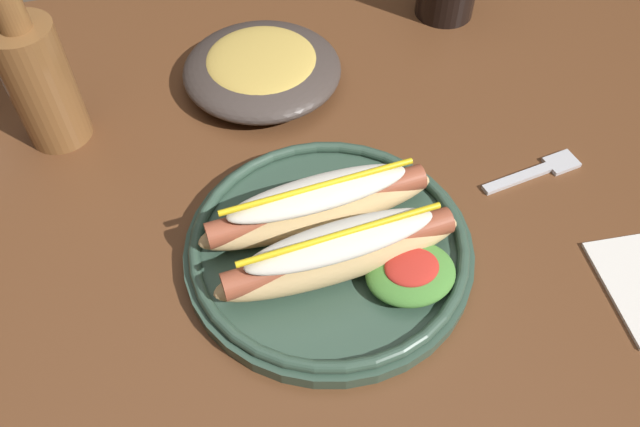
{
  "coord_description": "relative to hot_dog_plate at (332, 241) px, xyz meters",
  "views": [
    {
      "loc": [
        -0.1,
        -0.43,
        1.26
      ],
      "look_at": [
        0.01,
        -0.06,
        0.77
      ],
      "focal_mm": 35.51,
      "sensor_mm": 36.0,
      "label": 1
    }
  ],
  "objects": [
    {
      "name": "glass_bottle",
      "position": [
        -0.25,
        0.26,
        0.06
      ],
      "size": [
        0.07,
        0.07,
        0.23
      ],
      "color": "brown",
      "rests_on": "dining_table"
    },
    {
      "name": "dining_table",
      "position": [
        -0.01,
        0.09,
        -0.11
      ],
      "size": [
        1.47,
        0.93,
        0.74
      ],
      "color": "brown",
      "rests_on": "ground_plane"
    },
    {
      "name": "fork",
      "position": [
        0.25,
        0.04,
        -0.02
      ],
      "size": [
        0.12,
        0.03,
        0.0
      ],
      "rotation": [
        0.0,
        0.0,
        0.13
      ],
      "color": "silver",
      "rests_on": "dining_table"
    },
    {
      "name": "side_bowl",
      "position": [
        -0.0,
        0.28,
        -0.0
      ],
      "size": [
        0.2,
        0.2,
        0.05
      ],
      "color": "#423833",
      "rests_on": "dining_table"
    },
    {
      "name": "hot_dog_plate",
      "position": [
        0.0,
        0.0,
        0.0
      ],
      "size": [
        0.29,
        0.29,
        0.08
      ],
      "color": "#334C3D",
      "rests_on": "dining_table"
    }
  ]
}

